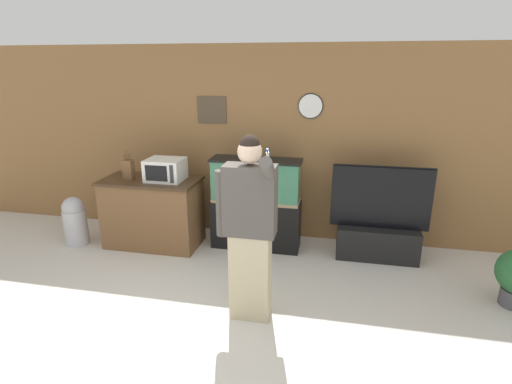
{
  "coord_description": "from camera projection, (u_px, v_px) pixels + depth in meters",
  "views": [
    {
      "loc": [
        1.16,
        -2.57,
        2.33
      ],
      "look_at": [
        0.34,
        1.37,
        1.05
      ],
      "focal_mm": 28.0,
      "sensor_mm": 36.0,
      "label": 1
    }
  ],
  "objects": [
    {
      "name": "microwave",
      "position": [
        165.0,
        170.0,
        5.1
      ],
      "size": [
        0.46,
        0.39,
        0.28
      ],
      "color": "white",
      "rests_on": "counter_island"
    },
    {
      "name": "trash_bin",
      "position": [
        75.0,
        220.0,
        5.37
      ],
      "size": [
        0.3,
        0.3,
        0.66
      ],
      "color": "#B7B7BC",
      "rests_on": "ground_plane"
    },
    {
      "name": "person_standing",
      "position": [
        249.0,
        228.0,
        3.62
      ],
      "size": [
        0.56,
        0.42,
        1.77
      ],
      "color": "#BCAD89",
      "rests_on": "ground_plane"
    },
    {
      "name": "aquarium_on_stand",
      "position": [
        256.0,
        204.0,
        5.2
      ],
      "size": [
        1.16,
        0.36,
        1.2
      ],
      "color": "black",
      "rests_on": "ground_plane"
    },
    {
      "name": "counter_island",
      "position": [
        153.0,
        212.0,
        5.32
      ],
      "size": [
        1.27,
        0.67,
        0.91
      ],
      "color": "brown",
      "rests_on": "ground_plane"
    },
    {
      "name": "knife_block",
      "position": [
        129.0,
        169.0,
        5.18
      ],
      "size": [
        0.13,
        0.11,
        0.36
      ],
      "color": "brown",
      "rests_on": "counter_island"
    },
    {
      "name": "ground_plane",
      "position": [
        183.0,
        358.0,
        3.33
      ],
      "size": [
        18.0,
        18.0,
        0.0
      ],
      "primitive_type": "plane",
      "color": "beige"
    },
    {
      "name": "wall_back_paneled",
      "position": [
        252.0,
        144.0,
        5.46
      ],
      "size": [
        10.0,
        0.08,
        2.6
      ],
      "color": "olive",
      "rests_on": "ground_plane"
    },
    {
      "name": "tv_on_stand",
      "position": [
        378.0,
        232.0,
        4.98
      ],
      "size": [
        1.2,
        0.4,
        1.19
      ],
      "color": "black",
      "rests_on": "ground_plane"
    }
  ]
}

